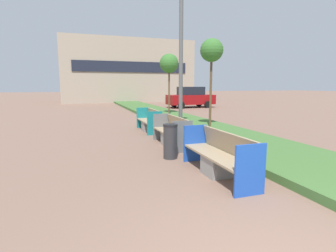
{
  "coord_description": "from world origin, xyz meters",
  "views": [
    {
      "loc": [
        -1.87,
        -1.72,
        1.93
      ],
      "look_at": [
        0.9,
        6.52,
        0.6
      ],
      "focal_mm": 28.0,
      "sensor_mm": 36.0,
      "label": 1
    }
  ],
  "objects_px": {
    "litter_bin": "(170,141)",
    "parked_car_distant": "(191,97)",
    "bench_blue_frame": "(219,158)",
    "bench_teal_frame": "(149,123)",
    "bench_grey_frame": "(172,134)",
    "sapling_tree_near": "(212,52)",
    "sapling_tree_far": "(169,64)"
  },
  "relations": [
    {
      "from": "bench_teal_frame",
      "to": "parked_car_distant",
      "type": "relative_size",
      "value": 0.47
    },
    {
      "from": "bench_grey_frame",
      "to": "sapling_tree_near",
      "type": "height_order",
      "value": "sapling_tree_near"
    },
    {
      "from": "sapling_tree_far",
      "to": "bench_teal_frame",
      "type": "bearing_deg",
      "value": -117.76
    },
    {
      "from": "litter_bin",
      "to": "sapling_tree_far",
      "type": "bearing_deg",
      "value": 71.39
    },
    {
      "from": "bench_teal_frame",
      "to": "sapling_tree_near",
      "type": "bearing_deg",
      "value": -15.55
    },
    {
      "from": "bench_blue_frame",
      "to": "bench_teal_frame",
      "type": "relative_size",
      "value": 1.17
    },
    {
      "from": "litter_bin",
      "to": "bench_teal_frame",
      "type": "bearing_deg",
      "value": 82.72
    },
    {
      "from": "bench_blue_frame",
      "to": "litter_bin",
      "type": "relative_size",
      "value": 2.55
    },
    {
      "from": "bench_grey_frame",
      "to": "sapling_tree_far",
      "type": "xyz_separation_m",
      "value": [
        2.54,
        7.76,
        2.91
      ]
    },
    {
      "from": "litter_bin",
      "to": "sapling_tree_far",
      "type": "xyz_separation_m",
      "value": [
        3.11,
        9.22,
        2.81
      ]
    },
    {
      "from": "bench_blue_frame",
      "to": "bench_grey_frame",
      "type": "bearing_deg",
      "value": 90.06
    },
    {
      "from": "bench_blue_frame",
      "to": "parked_car_distant",
      "type": "relative_size",
      "value": 0.55
    },
    {
      "from": "sapling_tree_near",
      "to": "bench_teal_frame",
      "type": "bearing_deg",
      "value": 164.45
    },
    {
      "from": "sapling_tree_near",
      "to": "parked_car_distant",
      "type": "bearing_deg",
      "value": 70.46
    },
    {
      "from": "litter_bin",
      "to": "sapling_tree_far",
      "type": "relative_size",
      "value": 0.24
    },
    {
      "from": "bench_grey_frame",
      "to": "sapling_tree_near",
      "type": "bearing_deg",
      "value": 41.01
    },
    {
      "from": "bench_blue_frame",
      "to": "bench_teal_frame",
      "type": "distance_m",
      "value": 5.99
    },
    {
      "from": "parked_car_distant",
      "to": "bench_teal_frame",
      "type": "bearing_deg",
      "value": -123.74
    },
    {
      "from": "bench_teal_frame",
      "to": "sapling_tree_far",
      "type": "bearing_deg",
      "value": 62.24
    },
    {
      "from": "litter_bin",
      "to": "sapling_tree_near",
      "type": "height_order",
      "value": "sapling_tree_near"
    },
    {
      "from": "bench_teal_frame",
      "to": "sapling_tree_far",
      "type": "distance_m",
      "value": 6.19
    },
    {
      "from": "bench_teal_frame",
      "to": "parked_car_distant",
      "type": "bearing_deg",
      "value": 58.58
    },
    {
      "from": "litter_bin",
      "to": "parked_car_distant",
      "type": "relative_size",
      "value": 0.22
    },
    {
      "from": "bench_grey_frame",
      "to": "litter_bin",
      "type": "bearing_deg",
      "value": -110.96
    },
    {
      "from": "bench_teal_frame",
      "to": "sapling_tree_far",
      "type": "xyz_separation_m",
      "value": [
        2.55,
        4.84,
        2.92
      ]
    },
    {
      "from": "bench_teal_frame",
      "to": "bench_blue_frame",
      "type": "bearing_deg",
      "value": -89.96
    },
    {
      "from": "litter_bin",
      "to": "parked_car_distant",
      "type": "height_order",
      "value": "parked_car_distant"
    },
    {
      "from": "sapling_tree_near",
      "to": "bench_grey_frame",
      "type": "bearing_deg",
      "value": -138.99
    },
    {
      "from": "sapling_tree_near",
      "to": "sapling_tree_far",
      "type": "xyz_separation_m",
      "value": [
        0.0,
        5.54,
        -0.07
      ]
    },
    {
      "from": "bench_teal_frame",
      "to": "litter_bin",
      "type": "relative_size",
      "value": 2.18
    },
    {
      "from": "litter_bin",
      "to": "parked_car_distant",
      "type": "distance_m",
      "value": 16.94
    },
    {
      "from": "bench_teal_frame",
      "to": "litter_bin",
      "type": "bearing_deg",
      "value": -97.28
    }
  ]
}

